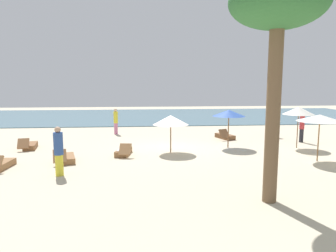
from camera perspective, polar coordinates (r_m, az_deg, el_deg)
The scene contains 16 objects.
ground_plane at distance 17.15m, azimuth 0.28°, elevation -4.34°, with size 60.00×60.00×0.00m, color beige.
ocean_water at distance 33.91m, azimuth -2.31°, elevation 1.84°, with size 48.00×16.00×0.06m, color slate.
umbrella_0 at distance 18.78m, azimuth 22.60°, elevation 2.57°, with size 1.72×1.72×2.30m.
umbrella_2 at distance 15.96m, azimuth 25.83°, elevation 1.30°, with size 2.05×2.05×2.19m.
umbrella_3 at distance 16.19m, azimuth 0.49°, elevation 1.08°, with size 1.85×1.85×1.96m.
umbrella_4 at distance 17.77m, azimuth 10.97°, elevation 2.31°, with size 1.80×1.80×2.14m.
lounger_0 at distance 15.32m, azimuth -17.86°, elevation -5.58°, with size 1.00×1.78×0.69m.
lounger_1 at distance 19.00m, azimuth -23.77°, elevation -3.29°, with size 0.89×1.78×0.67m.
lounger_2 at distance 16.11m, azimuth -8.04°, elevation -4.59°, with size 0.86×1.77×0.67m.
lounger_3 at distance 20.75m, azimuth 10.27°, elevation -1.83°, with size 1.13×1.77×0.71m.
lounger_4 at distance 15.23m, azimuth -28.07°, elevation -6.23°, with size 0.71×1.73×0.68m.
person_0 at distance 20.79m, azimuth 23.10°, elevation -0.06°, with size 0.37×0.37×1.89m.
person_1 at distance 22.25m, azimuth 18.23°, elevation 0.41°, with size 0.39×0.39×1.75m.
person_2 at distance 13.04m, azimuth -19.21°, elevation -4.30°, with size 0.47×0.47×1.95m.
person_3 at distance 22.44m, azimuth -9.45°, elevation 0.90°, with size 0.38×0.38×1.82m.
palm_1 at distance 10.03m, azimuth 19.30°, elevation 19.21°, with size 2.82×2.82×6.70m.
Camera 1 is at (-1.51, -16.68, 3.66)m, focal length 33.62 mm.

